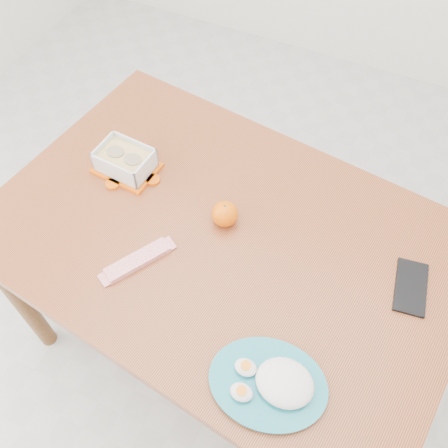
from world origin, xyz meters
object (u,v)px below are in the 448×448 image
at_px(dining_table, 224,253).
at_px(rice_plate, 273,383).
at_px(food_container, 125,161).
at_px(smartphone, 411,287).
at_px(orange_fruit, 225,214).

height_order(dining_table, rice_plate, rice_plate).
bearing_deg(rice_plate, dining_table, 121.33).
height_order(dining_table, food_container, food_container).
xyz_separation_m(rice_plate, smartphone, (0.23, 0.38, -0.02)).
relative_size(orange_fruit, rice_plate, 0.24).
relative_size(dining_table, smartphone, 8.95).
bearing_deg(rice_plate, orange_fruit, 119.49).
bearing_deg(smartphone, food_container, 169.25).
bearing_deg(smartphone, orange_fruit, 173.20).
bearing_deg(food_container, rice_plate, -28.78).
bearing_deg(food_container, orange_fruit, -3.88).
height_order(food_container, smartphone, food_container).
xyz_separation_m(food_container, rice_plate, (0.64, -0.42, -0.01)).
distance_m(food_container, rice_plate, 0.77).
distance_m(food_container, smartphone, 0.87).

